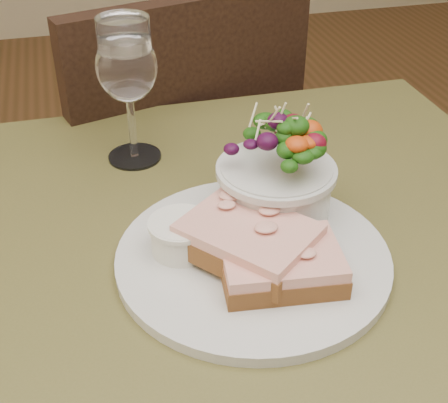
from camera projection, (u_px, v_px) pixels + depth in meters
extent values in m
cube|color=#4E4B21|center=(238.00, 281.00, 0.66)|extent=(0.80, 0.80, 0.04)
cylinder|color=black|center=(357.00, 284.00, 1.21)|extent=(0.05, 0.05, 0.71)
cube|color=black|center=(154.00, 191.00, 1.31)|extent=(0.52, 0.52, 0.04)
cube|color=black|center=(194.00, 133.00, 1.05)|extent=(0.41, 0.15, 0.45)
cube|color=black|center=(160.00, 273.00, 1.44)|extent=(0.45, 0.45, 0.45)
cylinder|color=silver|center=(253.00, 257.00, 0.65)|extent=(0.28, 0.28, 0.01)
cube|color=#4C2A14|center=(280.00, 268.00, 0.61)|extent=(0.13, 0.10, 0.02)
cube|color=#F8EFBC|center=(281.00, 255.00, 0.60)|extent=(0.12, 0.10, 0.01)
cube|color=#4C2A14|center=(248.00, 244.00, 0.63)|extent=(0.16, 0.16, 0.02)
cube|color=#F8EFBC|center=(249.00, 230.00, 0.62)|extent=(0.15, 0.16, 0.01)
cylinder|color=silver|center=(181.00, 236.00, 0.64)|extent=(0.06, 0.06, 0.04)
cylinder|color=brown|center=(180.00, 224.00, 0.63)|extent=(0.05, 0.05, 0.01)
cylinder|color=silver|center=(275.00, 190.00, 0.69)|extent=(0.12, 0.12, 0.06)
ellipsoid|color=#103309|center=(278.00, 145.00, 0.66)|extent=(0.11, 0.11, 0.06)
ellipsoid|color=#103309|center=(179.00, 215.00, 0.69)|extent=(0.04, 0.04, 0.01)
sphere|color=#992008|center=(167.00, 219.00, 0.68)|extent=(0.02, 0.02, 0.02)
cylinder|color=white|center=(135.00, 156.00, 0.83)|extent=(0.07, 0.07, 0.00)
cylinder|color=white|center=(132.00, 125.00, 0.80)|extent=(0.01, 0.01, 0.09)
ellipsoid|color=white|center=(126.00, 66.00, 0.76)|extent=(0.08, 0.08, 0.09)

